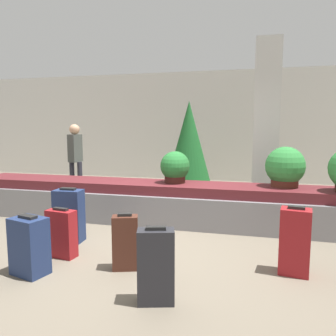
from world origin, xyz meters
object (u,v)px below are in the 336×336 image
Objects in this scene: pillar at (266,126)px; suitcase_0 at (29,246)px; traveler_0 at (269,148)px; suitcase_2 at (69,215)px; potted_plant_0 at (285,168)px; suitcase_5 at (125,242)px; suitcase_1 at (295,241)px; potted_plant_2 at (175,168)px; suitcase_4 at (62,233)px; decorated_tree at (189,144)px; suitcase_3 at (156,266)px; traveler_1 at (75,154)px.

pillar reaches higher than suitcase_0.
suitcase_0 is 0.36× the size of traveler_0.
potted_plant_0 is (2.93, 1.38, 0.59)m from suitcase_2.
suitcase_2 is at bearing 130.43° from suitcase_5.
suitcase_1 is 1.42× the size of potted_plant_2.
suitcase_4 is 0.28× the size of decorated_tree.
potted_plant_0 is (2.73, 1.90, 0.66)m from suitcase_4.
suitcase_1 is 1.81m from potted_plant_0.
decorated_tree is at bearing 87.42° from suitcase_4.
potted_plant_0 is at bearing 47.83° from suitcase_3.
traveler_1 reaches higher than suitcase_1.
suitcase_3 reaches higher than suitcase_5.
suitcase_3 is 1.12× the size of suitcase_5.
suitcase_2 is 1.43× the size of potted_plant_2.
suitcase_3 is at bearing -158.51° from traveler_0.
suitcase_4 is 0.98× the size of potted_plant_0.
traveler_1 is (-3.08, 4.02, 0.63)m from suitcase_3.
traveler_0 is at bearing 50.54° from suitcase_5.
suitcase_0 is at bearing -156.85° from suitcase_1.
suitcase_2 is at bearing 178.51° from traveler_0.
suitcase_2 is (-2.68, -2.59, -1.24)m from pillar.
traveler_1 is at bearing 125.35° from suitcase_4.
potted_plant_2 is (0.99, 1.83, 0.62)m from suitcase_4.
traveler_1 reaches higher than suitcase_0.
suitcase_4 is at bearing -167.03° from suitcase_1.
suitcase_0 reaches higher than suitcase_5.
suitcase_5 is 0.39× the size of traveler_1.
suitcase_3 is 1.14× the size of potted_plant_0.
suitcase_4 is 3.75m from traveler_1.
suitcase_1 is 5.38m from traveler_1.
suitcase_2 is 1.27m from suitcase_5.
suitcase_5 is (1.09, -0.66, -0.06)m from suitcase_2.
pillar is 5.13× the size of potted_plant_0.
suitcase_5 is (0.95, 0.37, -0.01)m from suitcase_0.
suitcase_5 reaches higher than suitcase_4.
decorated_tree reaches higher than suitcase_0.
decorated_tree is at bearing 130.83° from potted_plant_0.
suitcase_4 is (-2.47, -3.10, -1.31)m from pillar.
suitcase_4 is 2.17m from potted_plant_2.
suitcase_2 reaches higher than suitcase_3.
traveler_0 reaches higher than potted_plant_2.
suitcase_2 reaches higher than suitcase_0.
pillar is 4.51× the size of suitcase_3.
potted_plant_0 is 1.19× the size of potted_plant_2.
pillar is 2.07m from potted_plant_2.
suitcase_1 is 4.24m from traveler_0.
decorated_tree is (0.80, 4.13, 0.88)m from suitcase_4.
suitcase_1 is 0.46× the size of traveler_1.
suitcase_2 is (-0.14, 1.03, 0.05)m from suitcase_0.
suitcase_2 is 1.86m from potted_plant_2.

